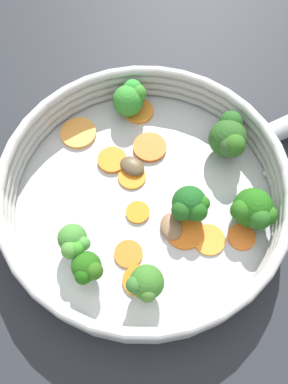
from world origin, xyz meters
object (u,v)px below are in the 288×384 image
Objects in this scene: carrot_slice_2 at (138,280)px; carrot_slice_9 at (78,133)px; broccoli_floret_5 at (75,244)px; carrot_slice_7 at (128,254)px; carrot_slice_3 at (150,147)px; broccoli_floret_3 at (87,268)px; carrot_slice_1 at (242,237)px; carrot_slice_4 at (185,231)px; carrot_slice_6 at (139,111)px; broccoli_floret_6 at (254,210)px; carrot_slice_8 at (209,240)px; mushroom_piece_1 at (170,228)px; broccoli_floret_2 at (190,205)px; skillet at (144,199)px; carrot_slice_0 at (138,212)px; broccoli_floret_0 at (229,138)px; broccoli_floret_1 at (130,98)px; broccoli_floret_4 at (146,284)px; mushroom_piece_0 at (132,166)px; carrot_slice_5 at (113,160)px; carrot_slice_10 at (132,177)px.

carrot_slice_9 is (-0.20, 0.06, 0.00)m from carrot_slice_2.
carrot_slice_7 is at bearing 47.93° from broccoli_floret_5.
broccoli_floret_3 reaches higher than carrot_slice_3.
carrot_slice_1 is 0.72× the size of carrot_slice_4.
broccoli_floret_6 is (0.20, 0.01, 0.02)m from carrot_slice_6.
mushroom_piece_1 reaches higher than carrot_slice_8.
broccoli_floret_2 is at bearing 92.41° from mushroom_piece_1.
carrot_slice_3 reaches higher than skillet.
carrot_slice_0 and carrot_slice_4 have the same top height.
carrot_slice_4 and carrot_slice_6 have the same top height.
carrot_slice_6 is 0.21m from broccoli_floret_5.
broccoli_floret_0 is at bearing 95.70° from broccoli_floret_3.
carrot_slice_4 is 0.19m from broccoli_floret_1.
broccoli_floret_6 is (0.01, 0.15, -0.00)m from broccoli_floret_4.
broccoli_floret_4 is 0.15m from mushroom_piece_0.
broccoli_floret_6 is (0.06, 0.18, 0.00)m from broccoli_floret_3.
broccoli_floret_4 is at bearing -36.33° from carrot_slice_6.
carrot_slice_1 is 0.87× the size of carrot_slice_5.
carrot_slice_2 is 0.09m from carrot_slice_8.
carrot_slice_3 is (-0.05, 0.05, 0.01)m from skillet.
broccoli_floret_5 is (-0.06, -0.11, 0.03)m from carrot_slice_4.
carrot_slice_7 is (-0.03, 0.01, -0.00)m from carrot_slice_2.
carrot_slice_5 is 1.13× the size of carrot_slice_7.
carrot_slice_6 is (-0.21, 0.02, 0.00)m from carrot_slice_1.
broccoli_floret_6 is 1.52× the size of mushroom_piece_1.
broccoli_floret_0 is at bearing 99.75° from carrot_slice_7.
broccoli_floret_3 is (-0.04, -0.04, 0.02)m from carrot_slice_2.
mushroom_piece_0 is (0.02, 0.01, 0.00)m from carrot_slice_5.
carrot_slice_2 is at bearing -99.01° from broccoli_floret_6.
carrot_slice_8 is at bearing -10.02° from carrot_slice_3.
carrot_slice_5 is at bearing 125.44° from broccoli_floret_5.
carrot_slice_9 is (-0.14, 0.01, 0.00)m from carrot_slice_0.
carrot_slice_3 is 0.10m from broccoli_floret_0.
carrot_slice_6 is at bearing 175.42° from carrot_slice_1.
broccoli_floret_2 is at bearing -12.77° from carrot_slice_3.
broccoli_floret_5 is at bearing -157.89° from broccoli_floret_4.
broccoli_floret_2 is at bearing 177.14° from carrot_slice_8.
mushroom_piece_0 is (-0.05, 0.11, -0.02)m from broccoli_floret_5.
carrot_slice_9 reaches higher than carrot_slice_7.
mushroom_piece_0 is at bearing 144.84° from carrot_slice_2.
broccoli_floret_2 reaches higher than carrot_slice_10.
carrot_slice_2 and carrot_slice_10 have the same top height.
carrot_slice_5 is 0.15m from broccoli_floret_3.
carrot_slice_10 is at bearing 148.41° from broccoli_floret_4.
carrot_slice_10 is (0.07, -0.07, -0.00)m from carrot_slice_6.
carrot_slice_3 is at bearing -15.16° from broccoli_floret_1.
broccoli_floret_3 is (0.16, -0.09, 0.02)m from carrot_slice_9.
carrot_slice_3 is 0.15m from broccoli_floret_6.
carrot_slice_9 is at bearing -169.25° from carrot_slice_5.
carrot_slice_4 is at bearing 2.53° from carrot_slice_10.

